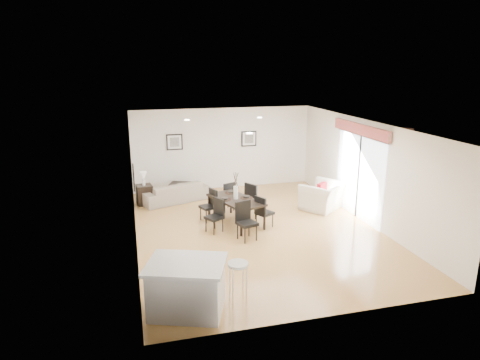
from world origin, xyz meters
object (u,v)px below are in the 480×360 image
object	(u,v)px
armchair	(323,196)
dining_chair_wnear	(216,213)
bar_stool	(238,269)
coffee_table	(185,189)
kitchen_island	(187,287)
dining_chair_foot	(228,195)
dining_chair_efar	(253,198)
side_table	(145,195)
dining_chair_head	(245,218)
dining_chair_wfar	(210,203)
dining_chair_enear	(263,210)
dining_table	(236,201)
sofa	(175,192)

from	to	relation	value
armchair	dining_chair_wnear	xyz separation A→B (m)	(-3.36, -0.90, 0.09)
dining_chair_wnear	bar_stool	world-z (taller)	dining_chair_wnear
coffee_table	kitchen_island	xyz separation A→B (m)	(-0.85, -6.64, 0.26)
dining_chair_foot	bar_stool	xyz separation A→B (m)	(-0.94, -4.84, 0.21)
coffee_table	dining_chair_efar	bearing A→B (deg)	-36.70
side_table	kitchen_island	bearing A→B (deg)	-85.79
armchair	dining_chair_wnear	world-z (taller)	dining_chair_wnear
coffee_table	bar_stool	distance (m)	6.66
dining_chair_efar	dining_chair_head	world-z (taller)	dining_chair_efar
dining_chair_wfar	dining_chair_enear	size ratio (longest dim) A/B	1.01
dining_table	bar_stool	xyz separation A→B (m)	(-0.92, -3.80, 0.06)
dining_table	dining_chair_wnear	bearing A→B (deg)	-167.80
dining_chair_head	sofa	bearing A→B (deg)	94.02
dining_table	bar_stool	distance (m)	3.91
dining_chair_foot	kitchen_island	bearing A→B (deg)	48.93
dining_chair_wfar	coffee_table	xyz separation A→B (m)	(-0.37, 2.40, -0.28)
coffee_table	dining_chair_wfar	bearing A→B (deg)	-60.17
armchair	kitchen_island	world-z (taller)	kitchen_island
dining_chair_enear	bar_stool	distance (m)	3.68
coffee_table	side_table	distance (m)	1.42
dining_table	dining_chair_efar	size ratio (longest dim) A/B	1.90
dining_chair_head	dining_chair_foot	distance (m)	2.07
dining_chair_wfar	side_table	distance (m)	2.48
dining_table	dining_chair_wnear	world-z (taller)	dining_chair_wnear
dining_chair_enear	dining_chair_efar	bearing A→B (deg)	-27.13
dining_chair_wnear	dining_table	bearing A→B (deg)	92.00
dining_table	bar_stool	world-z (taller)	bar_stool
bar_stool	coffee_table	bearing A→B (deg)	90.40
armchair	kitchen_island	bearing A→B (deg)	6.71
sofa	dining_chair_head	xyz separation A→B (m)	(1.33, -3.34, 0.22)
dining_chair_wfar	coffee_table	size ratio (longest dim) A/B	0.88
sofa	dining_chair_foot	size ratio (longest dim) A/B	2.39
dining_chair_efar	dining_table	bearing A→B (deg)	91.63
sofa	kitchen_island	size ratio (longest dim) A/B	1.31
armchair	dining_chair_head	xyz separation A→B (m)	(-2.78, -1.55, 0.14)
dining_chair_wnear	dining_chair_efar	size ratio (longest dim) A/B	0.88
dining_chair_enear	dining_chair_foot	xyz separation A→B (m)	(-0.57, 1.49, 0.00)
armchair	coffee_table	distance (m)	4.39
sofa	dining_chair_wnear	world-z (taller)	dining_chair_wnear
sofa	side_table	xyz separation A→B (m)	(-0.91, -0.04, -0.00)
dining_chair_enear	dining_chair_foot	size ratio (longest dim) A/B	0.99
sofa	dining_chair_enear	world-z (taller)	dining_chair_enear
kitchen_island	dining_chair_enear	bearing A→B (deg)	74.10
armchair	dining_chair_enear	world-z (taller)	dining_chair_enear
dining_table	dining_chair_foot	distance (m)	1.05
dining_chair_efar	kitchen_island	size ratio (longest dim) A/B	0.62
dining_chair_wnear	dining_chair_enear	bearing A→B (deg)	56.41
dining_chair_enear	dining_chair_wnear	bearing A→B (deg)	59.00
coffee_table	kitchen_island	size ratio (longest dim) A/B	0.63
dining_chair_wnear	dining_chair_foot	world-z (taller)	dining_chair_foot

